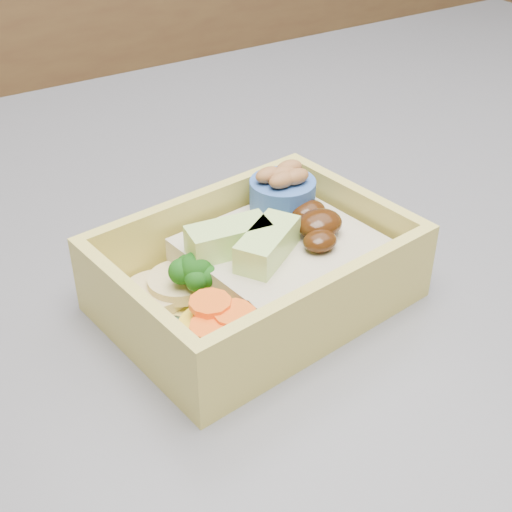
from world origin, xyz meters
TOP-DOWN VIEW (x-y plane):
  - bento_box at (-0.15, -0.16)m, footprint 0.21×0.17m

SIDE VIEW (x-z plane):
  - bento_box at x=-0.15m, z-range 0.91..0.98m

